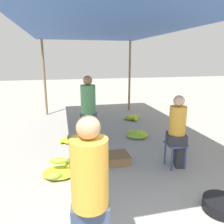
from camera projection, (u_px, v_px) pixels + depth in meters
canopy_post_back_left at (44, 78)px, 7.64m from camera, size 0.08×0.08×2.63m
canopy_post_back_right at (130, 77)px, 8.33m from camera, size 0.08×0.08×2.63m
canopy_tarp at (107, 27)px, 4.56m from camera, size 3.52×6.96×0.04m
vendor_foreground at (90, 196)px, 1.96m from camera, size 0.38×0.38×1.57m
stool at (175, 148)px, 4.08m from camera, size 0.34×0.34×0.48m
vendor_seated at (178, 130)px, 4.01m from camera, size 0.43×0.43×1.38m
basin_black at (221, 205)px, 2.96m from camera, size 0.49×0.49×0.16m
banana_pile_left_0 at (62, 169)px, 3.88m from camera, size 0.67×0.66×0.32m
banana_pile_left_1 at (68, 139)px, 5.33m from camera, size 0.43×0.45×0.20m
banana_pile_right_0 at (132, 118)px, 7.28m from camera, size 0.57×0.57×0.19m
banana_pile_right_1 at (138, 134)px, 5.73m from camera, size 0.58×0.51×0.18m
crate_near at (118, 158)px, 4.31m from camera, size 0.42×0.42×0.19m
shopper_walking_mid at (88, 109)px, 5.11m from camera, size 0.44×0.44×1.63m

